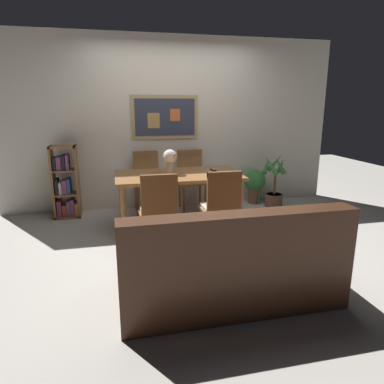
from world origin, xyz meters
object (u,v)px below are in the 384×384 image
dining_table (178,180)px  dining_chair_near_right (221,203)px  dining_chair_far_right (191,175)px  potted_ivy (255,183)px  tv_remote (213,170)px  leather_couch (228,265)px  bookshelf (66,186)px  dining_chair_far_left (147,177)px  flower_vase (170,159)px  dining_chair_near_left (158,207)px  potted_palm (274,187)px

dining_table → dining_chair_near_right: dining_chair_near_right is taller
dining_chair_far_right → potted_ivy: (1.08, 0.04, -0.20)m
dining_table → tv_remote: tv_remote is taller
dining_chair_near_right → leather_couch: bearing=-104.1°
dining_chair_far_right → bookshelf: size_ratio=0.88×
dining_table → bookshelf: bookshelf is taller
dining_chair_far_left → leather_couch: (0.40, -2.65, -0.23)m
flower_vase → dining_chair_far_right: bearing=60.2°
dining_chair_far_left → dining_chair_far_right: same height
dining_chair_far_left → tv_remote: 1.11m
dining_table → bookshelf: size_ratio=1.54×
dining_chair_near_left → bookshelf: bookshelf is taller
potted_ivy → potted_palm: 0.34m
dining_chair_far_left → dining_chair_near_left: same height
dining_chair_far_left → potted_ivy: size_ratio=1.63×
potted_ivy → flower_vase: bearing=-151.5°
bookshelf → dining_chair_far_right: bearing=1.0°
dining_chair_far_right → leather_couch: 2.68m
dining_chair_near_right → potted_palm: (1.32, 1.39, -0.21)m
dining_chair_near_left → dining_chair_near_right: size_ratio=1.00×
dining_chair_near_right → flower_vase: size_ratio=2.88×
dining_chair_far_right → potted_ivy: 1.10m
dining_table → tv_remote: (0.51, 0.10, 0.10)m
dining_chair_near_right → flower_vase: (-0.43, 0.83, 0.38)m
dining_chair_far_right → bookshelf: bookshelf is taller
potted_palm → dining_chair_far_right: bearing=170.1°
dining_table → dining_chair_far_right: (0.36, 0.81, -0.10)m
dining_chair_near_right → tv_remote: bearing=79.3°
dining_chair_far_right → bookshelf: bearing=-179.0°
dining_chair_far_right → tv_remote: size_ratio=5.80×
potted_ivy → flower_vase: (-1.54, -0.83, 0.59)m
dining_chair_far_right → potted_ivy: size_ratio=1.63×
dining_chair_far_right → potted_palm: bearing=-9.9°
dining_chair_far_right → flower_vase: flower_vase is taller
dining_chair_near_right → flower_vase: 1.01m
leather_couch → dining_table: bearing=92.4°
leather_couch → tv_remote: bearing=77.5°
dining_table → tv_remote: bearing=11.6°
dining_chair_near_right → potted_ivy: (1.11, 1.66, -0.20)m
bookshelf → flower_vase: 1.66m
dining_chair_near_left → potted_ivy: 2.47m
flower_vase → potted_palm: bearing=17.9°
dining_chair_far_left → potted_ivy: bearing=1.3°
bookshelf → tv_remote: (2.00, -0.68, 0.27)m
potted_palm → flower_vase: flower_vase is taller
dining_chair_far_right → tv_remote: (0.15, -0.71, 0.20)m
dining_table → dining_chair_far_left: (-0.33, 0.81, -0.10)m
dining_chair_near_left → dining_chair_near_right: bearing=0.2°
leather_couch → potted_palm: (1.58, 2.43, 0.01)m
flower_vase → tv_remote: (0.60, 0.08, -0.18)m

